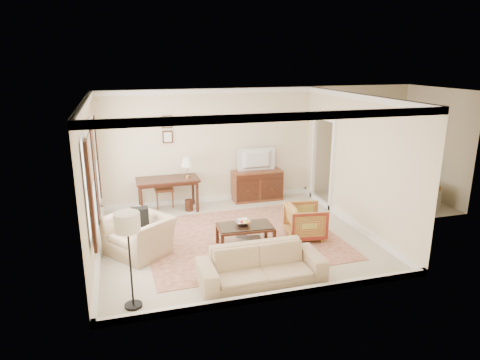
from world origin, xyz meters
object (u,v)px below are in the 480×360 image
sideboard (257,185)px  tv (258,153)px  writing_desk (168,183)px  coffee_table (245,230)px  club_armchair (139,229)px  striped_armchair (305,220)px  sofa (261,260)px

sideboard → tv: size_ratio=1.35×
writing_desk → coffee_table: (1.20, -2.54, -0.35)m
coffee_table → club_armchair: bearing=171.7°
coffee_table → club_armchair: 2.04m
tv → striped_armchair: (0.19, -2.61, -0.88)m
coffee_table → sofa: size_ratio=0.53×
coffee_table → tv: bearing=67.1°
sideboard → sofa: bearing=-107.3°
tv → striped_armchair: size_ratio=1.23×
sofa → writing_desk: bearing=104.9°
striped_armchair → club_armchair: size_ratio=0.69×
tv → coffee_table: tv is taller
tv → club_armchair: size_ratio=0.85×
coffee_table → sofa: 1.42m
sideboard → striped_armchair: (0.19, -2.63, -0.01)m
tv → sideboard: bearing=-90.0°
club_armchair → sofa: size_ratio=0.54×
sideboard → sofa: (-1.29, -4.14, 0.01)m
striped_armchair → writing_desk: bearing=54.2°
coffee_table → sideboard: bearing=67.3°
writing_desk → sofa: 4.09m
writing_desk → striped_armchair: (2.53, -2.44, -0.31)m
sideboard → club_armchair: size_ratio=1.14×
striped_armchair → sofa: (-1.48, -1.50, 0.02)m
sideboard → sofa: sofa is taller
club_armchair → sideboard: bearing=90.9°
sideboard → striped_armchair: sideboard is taller
sofa → tv: bearing=72.6°
writing_desk → striped_armchair: 3.53m
striped_armchair → coffee_table: bearing=102.3°
sideboard → sofa: 4.33m
sofa → striped_armchair: bearing=45.5°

